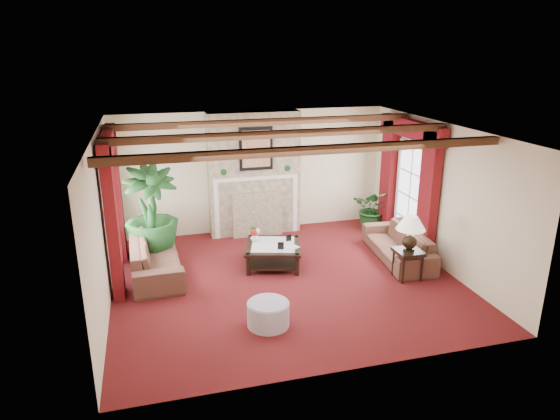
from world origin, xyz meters
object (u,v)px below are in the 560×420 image
object	(u,v)px
sofa_right	(399,240)
side_table	(407,264)
ottoman	(268,314)
coffee_table	(273,255)
sofa_left	(155,250)
potted_palm	(152,233)

from	to	relation	value
sofa_right	side_table	world-z (taller)	sofa_right
sofa_right	ottoman	distance (m)	3.54
coffee_table	sofa_right	bearing A→B (deg)	8.24
sofa_left	ottoman	bearing A→B (deg)	-148.35
sofa_left	ottoman	xyz separation A→B (m)	(1.57, -2.36, -0.25)
potted_palm	coffee_table	size ratio (longest dim) A/B	2.00
potted_palm	ottoman	bearing A→B (deg)	-62.77
sofa_right	ottoman	xyz separation A→B (m)	(-3.07, -1.76, -0.21)
ottoman	side_table	bearing A→B (deg)	17.93
sofa_left	coffee_table	size ratio (longest dim) A/B	2.18
sofa_left	coffee_table	bearing A→B (deg)	-98.95
coffee_table	ottoman	xyz separation A→B (m)	(-0.61, -2.09, -0.02)
sofa_left	side_table	xyz separation A→B (m)	(4.38, -1.45, -0.16)
coffee_table	ottoman	bearing A→B (deg)	-90.32
ottoman	coffee_table	bearing A→B (deg)	73.68
coffee_table	side_table	distance (m)	2.49
potted_palm	side_table	distance (m)	4.90
side_table	ottoman	size ratio (longest dim) A/B	0.86
coffee_table	ottoman	size ratio (longest dim) A/B	1.62
ottoman	sofa_right	bearing A→B (deg)	29.82
sofa_right	side_table	distance (m)	0.90
coffee_table	side_table	xyz separation A→B (m)	(2.19, -1.18, 0.06)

